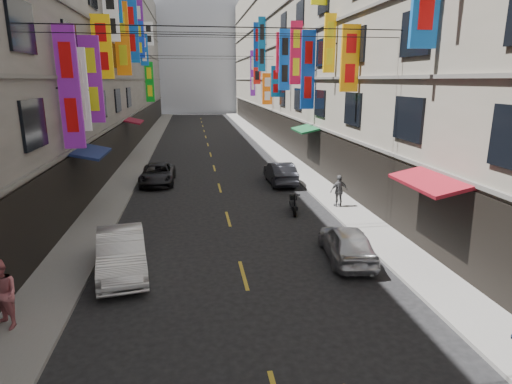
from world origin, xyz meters
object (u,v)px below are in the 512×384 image
object	(u,v)px
car_left_far	(158,174)
pedestrian_rfar	(339,191)
car_right_mid	(347,243)
car_right_far	(280,173)
scooter_far_right	(293,204)
car_left_mid	(121,252)
pedestrian_lfar	(1,295)

from	to	relation	value
car_left_far	pedestrian_rfar	bearing A→B (deg)	-35.34
car_right_mid	car_right_far	bearing A→B (deg)	-84.52
car_left_far	car_right_mid	bearing A→B (deg)	-58.94
scooter_far_right	car_left_mid	bearing A→B (deg)	45.95
car_left_mid	car_right_far	distance (m)	14.10
car_left_mid	pedestrian_lfar	distance (m)	4.04
scooter_far_right	car_left_mid	world-z (taller)	car_left_mid
scooter_far_right	car_left_far	world-z (taller)	car_left_far
car_right_mid	pedestrian_lfar	world-z (taller)	pedestrian_lfar
scooter_far_right	car_right_far	size ratio (longest dim) A/B	0.44
pedestrian_lfar	pedestrian_rfar	distance (m)	15.19
car_left_mid	car_left_far	size ratio (longest dim) A/B	0.98
car_left_far	car_right_far	xyz separation A→B (m)	(7.54, -1.11, 0.07)
car_left_mid	car_left_far	bearing A→B (deg)	79.51
car_left_far	car_right_mid	xyz separation A→B (m)	(7.56, -12.93, 0.03)
car_left_far	pedestrian_lfar	world-z (taller)	pedestrian_lfar
car_left_far	pedestrian_lfar	bearing A→B (deg)	-98.79
car_right_mid	pedestrian_lfar	xyz separation A→B (m)	(-10.25, -3.13, 0.41)
car_left_far	pedestrian_lfar	distance (m)	16.29
car_left_mid	pedestrian_rfar	bearing A→B (deg)	22.67
pedestrian_rfar	car_right_mid	bearing A→B (deg)	64.60
scooter_far_right	car_left_far	bearing A→B (deg)	-37.97
scooter_far_right	pedestrian_lfar	distance (m)	13.16
car_left_far	pedestrian_rfar	size ratio (longest dim) A/B	2.73
car_left_far	car_right_mid	size ratio (longest dim) A/B	1.18
pedestrian_rfar	car_right_far	bearing A→B (deg)	-81.08
car_left_far	car_right_mid	distance (m)	14.97
scooter_far_right	pedestrian_rfar	size ratio (longest dim) A/B	1.12
car_left_mid	car_left_far	distance (m)	12.85
car_left_far	car_right_far	bearing A→B (deg)	-7.64
car_left_far	car_right_far	size ratio (longest dim) A/B	1.06
car_right_mid	pedestrian_lfar	bearing A→B (deg)	22.39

